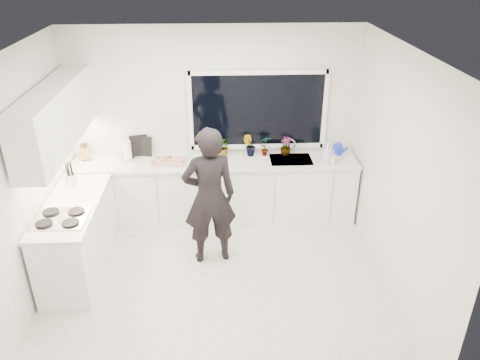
{
  "coord_description": "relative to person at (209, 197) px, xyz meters",
  "views": [
    {
      "loc": [
        0.06,
        -4.44,
        3.62
      ],
      "look_at": [
        0.29,
        0.4,
        1.15
      ],
      "focal_mm": 35.0,
      "sensor_mm": 36.0,
      "label": 1
    }
  ],
  "objects": [
    {
      "name": "pizza",
      "position": [
        -0.55,
        0.94,
        0.06
      ],
      "size": [
        0.45,
        0.34,
        0.01
      ],
      "primitive_type": "cube",
      "rotation": [
        0.0,
        0.0,
        -0.09
      ],
      "color": "#CD421B",
      "rests_on": "pizza_tray"
    },
    {
      "name": "herb_plants",
      "position": [
        0.5,
        1.13,
        0.17
      ],
      "size": [
        1.16,
        0.33,
        0.3
      ],
      "color": "#26662D",
      "rests_on": "countertop_back"
    },
    {
      "name": "knife_block",
      "position": [
        -1.72,
        1.11,
        0.14
      ],
      "size": [
        0.15,
        0.13,
        0.22
      ],
      "primitive_type": "cube",
      "rotation": [
        0.0,
        0.0,
        0.22
      ],
      "color": "#A4744C",
      "rests_on": "countertop_back"
    },
    {
      "name": "countertop_back",
      "position": [
        0.07,
        0.96,
        0.01
      ],
      "size": [
        3.94,
        0.62,
        0.04
      ],
      "primitive_type": "cube",
      "color": "silver",
      "rests_on": "base_cabinets_back"
    },
    {
      "name": "soap_bottles",
      "position": [
        1.61,
        0.82,
        0.17
      ],
      "size": [
        0.22,
        0.15,
        0.3
      ],
      "color": "#D8BF66",
      "rests_on": "countertop_back"
    },
    {
      "name": "person",
      "position": [
        0.0,
        0.0,
        0.0
      ],
      "size": [
        0.71,
        0.53,
        1.78
      ],
      "primitive_type": "imported",
      "rotation": [
        0.0,
        0.0,
        3.31
      ],
      "color": "black",
      "rests_on": "floor"
    },
    {
      "name": "picture_frame_large",
      "position": [
        -0.93,
        1.21,
        0.17
      ],
      "size": [
        0.22,
        0.07,
        0.28
      ],
      "primitive_type": "cube",
      "rotation": [
        0.0,
        0.0,
        -0.25
      ],
      "color": "black",
      "rests_on": "countertop_back"
    },
    {
      "name": "ceiling",
      "position": [
        0.07,
        -0.48,
        1.82
      ],
      "size": [
        4.0,
        3.5,
        0.02
      ],
      "primitive_type": "cube",
      "color": "white",
      "rests_on": "wall_back"
    },
    {
      "name": "wall_right",
      "position": [
        2.08,
        -0.48,
        0.46
      ],
      "size": [
        0.02,
        3.5,
        2.7
      ],
      "primitive_type": "cube",
      "color": "white",
      "rests_on": "ground"
    },
    {
      "name": "base_cabinets_back",
      "position": [
        0.07,
        0.97,
        -0.45
      ],
      "size": [
        3.92,
        0.58,
        0.88
      ],
      "primitive_type": "cube",
      "color": "white",
      "rests_on": "floor"
    },
    {
      "name": "stovetop",
      "position": [
        -1.62,
        -0.48,
        0.05
      ],
      "size": [
        0.56,
        0.48,
        0.03
      ],
      "primitive_type": "cube",
      "color": "black",
      "rests_on": "countertop_left"
    },
    {
      "name": "wall_back",
      "position": [
        0.07,
        1.28,
        0.46
      ],
      "size": [
        4.0,
        0.02,
        2.7
      ],
      "primitive_type": "cube",
      "color": "white",
      "rests_on": "ground"
    },
    {
      "name": "utensil_crock",
      "position": [
        -1.71,
        0.32,
        0.11
      ],
      "size": [
        0.15,
        0.15,
        0.16
      ],
      "primitive_type": "cylinder",
      "rotation": [
        0.0,
        0.0,
        0.19
      ],
      "color": "#ADADB1",
      "rests_on": "countertop_left"
    },
    {
      "name": "watering_can",
      "position": [
        1.81,
        1.13,
        0.1
      ],
      "size": [
        0.18,
        0.18,
        0.13
      ],
      "primitive_type": "cylinder",
      "rotation": [
        0.0,
        0.0,
        -0.36
      ],
      "color": "#1636D3",
      "rests_on": "countertop_back"
    },
    {
      "name": "window",
      "position": [
        0.67,
        1.24,
        0.66
      ],
      "size": [
        1.8,
        0.02,
        1.0
      ],
      "primitive_type": "cube",
      "color": "black",
      "rests_on": "wall_back"
    },
    {
      "name": "faucet",
      "position": [
        1.12,
        1.17,
        0.14
      ],
      "size": [
        0.03,
        0.03,
        0.22
      ],
      "primitive_type": "cylinder",
      "color": "silver",
      "rests_on": "countertop_back"
    },
    {
      "name": "wall_left",
      "position": [
        -1.94,
        -0.48,
        0.46
      ],
      "size": [
        0.02,
        3.5,
        2.7
      ],
      "primitive_type": "cube",
      "color": "white",
      "rests_on": "ground"
    },
    {
      "name": "countertop_left",
      "position": [
        -1.6,
        -0.13,
        0.01
      ],
      "size": [
        0.62,
        1.6,
        0.04
      ],
      "primitive_type": "cube",
      "color": "silver",
      "rests_on": "base_cabinets_left"
    },
    {
      "name": "floor",
      "position": [
        0.07,
        -0.48,
        -0.9
      ],
      "size": [
        4.0,
        3.5,
        0.02
      ],
      "primitive_type": "cube",
      "color": "beige",
      "rests_on": "ground"
    },
    {
      "name": "pizza_tray",
      "position": [
        -0.55,
        0.94,
        0.05
      ],
      "size": [
        0.49,
        0.38,
        0.03
      ],
      "primitive_type": "cube",
      "rotation": [
        0.0,
        0.0,
        -0.09
      ],
      "color": "silver",
      "rests_on": "countertop_back"
    },
    {
      "name": "upper_cabinets",
      "position": [
        -1.72,
        0.22,
        0.96
      ],
      "size": [
        0.34,
        2.1,
        0.7
      ],
      "primitive_type": "cube",
      "color": "white",
      "rests_on": "wall_left"
    },
    {
      "name": "picture_frame_small",
      "position": [
        -1.0,
        1.21,
        0.18
      ],
      "size": [
        0.25,
        0.07,
        0.3
      ],
      "primitive_type": "cube",
      "rotation": [
        0.0,
        0.0,
        0.19
      ],
      "color": "black",
      "rests_on": "countertop_back"
    },
    {
      "name": "base_cabinets_left",
      "position": [
        -1.6,
        -0.13,
        -0.45
      ],
      "size": [
        0.58,
        1.6,
        0.88
      ],
      "primitive_type": "cube",
      "color": "white",
      "rests_on": "floor"
    },
    {
      "name": "paper_towel_roll",
      "position": [
        -1.14,
        1.07,
        0.16
      ],
      "size": [
        0.11,
        0.11,
        0.26
      ],
      "primitive_type": "cylinder",
      "rotation": [
        0.0,
        0.0,
        0.03
      ],
      "color": "white",
      "rests_on": "countertop_back"
    },
    {
      "name": "sink",
      "position": [
        1.12,
        0.97,
        -0.02
      ],
      "size": [
        0.58,
        0.42,
        0.14
      ],
      "primitive_type": "cube",
      "color": "silver",
      "rests_on": "countertop_back"
    }
  ]
}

